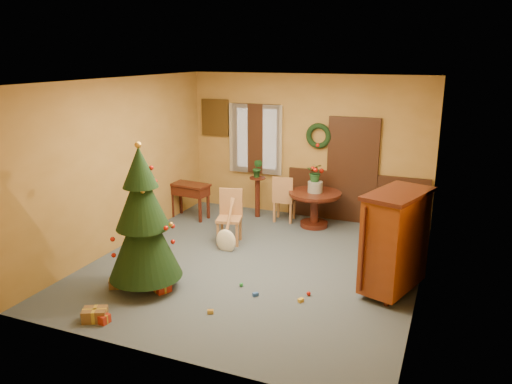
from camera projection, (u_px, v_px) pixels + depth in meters
The scene contains 21 objects.
room_envelope at pixel (316, 164), 10.08m from camera, with size 5.50×5.50×5.50m.
dining_table at pixel (315, 202), 9.67m from camera, with size 1.01×1.01×0.70m.
urn at pixel (315, 187), 9.59m from camera, with size 0.29×0.29×0.21m, color slate.
centerpiece_plant at pixel (316, 172), 9.51m from camera, with size 0.32×0.28×0.36m, color #1E4C23.
chair_near at pixel (230, 214), 8.88m from camera, with size 0.51×0.51×0.96m.
chair_far at pixel (284, 197), 9.94m from camera, with size 0.45×0.45×0.95m.
guitar at pixel (226, 227), 8.48m from camera, with size 0.37×0.17×0.87m, color #EFE5C7, non-canonical shape.
plant_stand at pixel (257, 192), 10.24m from camera, with size 0.33×0.33×0.84m.
stand_plant at pixel (258, 168), 10.11m from camera, with size 0.21×0.17×0.38m, color #19471E.
christmas_tree at pixel (143, 221), 6.97m from camera, with size 1.04×1.04×2.15m.
writing_desk at pixel (190, 192), 10.17m from camera, with size 0.86×0.49×0.73m.
sideboard at pixel (395, 239), 6.93m from camera, with size 0.94×1.28×1.48m.
gift_a at pixel (95, 315), 6.34m from camera, with size 0.36×0.33×0.16m.
gift_b at pixel (162, 285), 7.10m from camera, with size 0.28×0.28×0.21m.
gift_c at pixel (118, 283), 7.24m from camera, with size 0.30×0.28×0.14m.
gift_d at pixel (98, 317), 6.32m from camera, with size 0.33×0.17×0.11m.
toy_a at pixel (255, 294), 6.98m from camera, with size 0.08×0.05×0.05m, color #2651A8.
toy_b at pixel (241, 285), 7.26m from camera, with size 0.06×0.06×0.06m, color #24843E.
toy_c at pixel (301, 300), 6.82m from camera, with size 0.08×0.05×0.05m, color gold.
toy_d at pixel (309, 294), 6.99m from camera, with size 0.06×0.06×0.06m, color red.
toy_e at pixel (210, 312), 6.51m from camera, with size 0.08×0.05×0.05m, color gold.
Camera 1 is at (2.81, -6.88, 3.29)m, focal length 35.00 mm.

